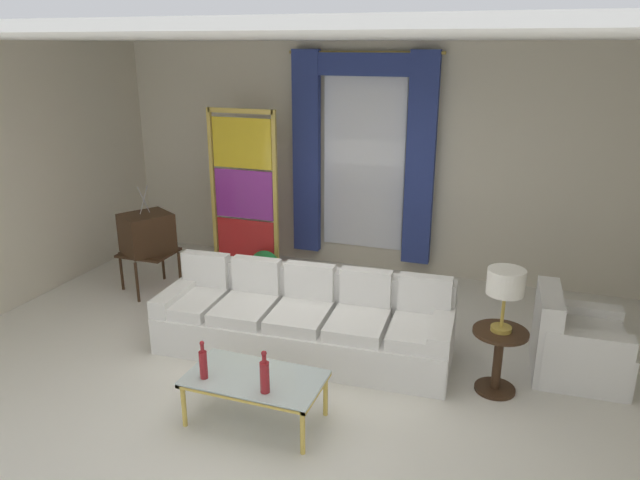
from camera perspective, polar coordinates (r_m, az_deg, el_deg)
name	(u,v)px	position (r m, az deg, el deg)	size (l,w,h in m)	color
ground_plane	(289,373)	(5.75, -3.04, -12.70)	(16.00, 16.00, 0.00)	silver
wall_rear	(375,160)	(7.97, 5.32, 7.70)	(8.00, 0.12, 3.00)	beige
wall_left	(13,177)	(7.73, -27.40, 5.39)	(0.12, 7.00, 3.00)	beige
ceiling_slab	(317,37)	(5.67, -0.31, 18.92)	(8.00, 7.60, 0.04)	white
curtained_window	(362,143)	(7.80, 4.09, 9.30)	(2.00, 0.17, 2.70)	white
couch_white_long	(305,321)	(6.02, -1.44, -7.83)	(2.96, 1.09, 0.86)	white
coffee_table	(255,381)	(4.96, -6.28, -13.33)	(1.11, 0.60, 0.41)	silver
bottle_blue_decanter	(203,363)	(4.91, -11.17, -11.53)	(0.06, 0.06, 0.33)	maroon
bottle_crystal_tall	(265,375)	(4.66, -5.35, -12.83)	(0.07, 0.07, 0.36)	maroon
vintage_tv	(147,235)	(7.59, -16.30, 0.46)	(0.73, 0.76, 1.35)	#382314
armchair_white	(573,346)	(6.09, 23.18, -9.33)	(0.86, 0.85, 0.80)	white
stained_glass_divider	(244,198)	(7.80, -7.32, 4.07)	(0.95, 0.05, 2.20)	gold
peacock_figurine	(261,269)	(7.64, -5.71, -2.79)	(0.44, 0.60, 0.50)	beige
round_side_table	(498,355)	(5.55, 16.77, -10.55)	(0.48, 0.48, 0.59)	#382314
table_lamp_brass	(506,285)	(5.26, 17.43, -4.11)	(0.32, 0.32, 0.57)	#B29338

